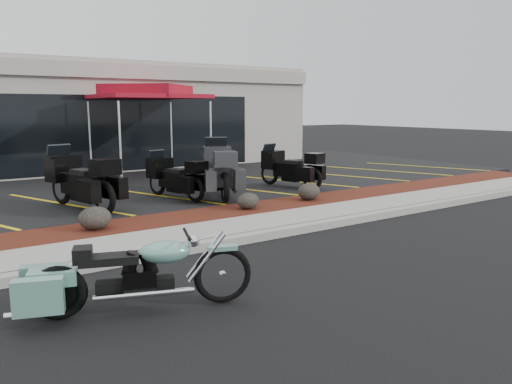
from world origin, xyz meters
TOP-DOWN VIEW (x-y plane):
  - ground at (0.00, 0.00)m, footprint 90.00×90.00m
  - curb at (0.00, 0.90)m, footprint 24.00×0.25m
  - sidewalk at (0.00, 1.60)m, footprint 24.00×1.20m
  - mulch_bed at (0.00, 2.80)m, footprint 24.00×1.20m
  - upper_lot at (0.00, 8.20)m, footprint 26.00×9.60m
  - dealership_building at (0.00, 14.47)m, footprint 18.00×8.16m
  - boulder_left at (-2.37, 2.73)m, footprint 0.60×0.50m
  - boulder_mid at (1.01, 2.71)m, footprint 0.51×0.43m
  - boulder_right at (2.83, 2.78)m, footprint 0.58×0.48m
  - hero_cruiser at (-2.02, -1.31)m, footprint 2.76×1.54m
  - touring_black_front at (-2.26, 5.64)m, footprint 1.53×2.58m
  - touring_black_mid at (0.08, 5.53)m, footprint 1.23×2.14m
  - touring_grey at (1.68, 5.28)m, footprint 1.89×2.69m
  - touring_black_rear at (3.51, 5.35)m, footprint 1.30×2.21m
  - traffic_cone at (-0.28, 8.07)m, footprint 0.39×0.39m
  - popup_canopy at (1.31, 9.01)m, footprint 4.19×4.19m

SIDE VIEW (x-z plane):
  - ground at x=0.00m, z-range 0.00..0.00m
  - curb at x=0.00m, z-range 0.00..0.15m
  - sidewalk at x=0.00m, z-range 0.00..0.15m
  - upper_lot at x=0.00m, z-range 0.00..0.15m
  - mulch_bed at x=0.00m, z-range 0.00..0.16m
  - boulder_mid at x=1.01m, z-range 0.16..0.52m
  - traffic_cone at x=-0.28m, z-range 0.15..0.57m
  - boulder_right at x=2.83m, z-range 0.16..0.57m
  - boulder_left at x=-2.37m, z-range 0.16..0.59m
  - hero_cruiser at x=-2.02m, z-range 0.00..0.95m
  - touring_black_mid at x=0.08m, z-range 0.15..1.32m
  - touring_black_rear at x=3.51m, z-range 0.15..1.36m
  - touring_black_front at x=-2.26m, z-range 0.15..1.56m
  - touring_grey at x=1.68m, z-range 0.15..1.61m
  - dealership_building at x=0.00m, z-range 0.01..4.01m
  - popup_canopy at x=1.31m, z-range 1.35..4.29m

